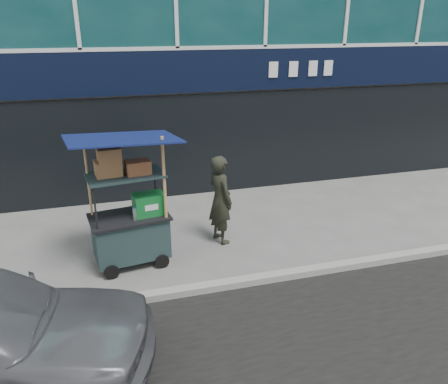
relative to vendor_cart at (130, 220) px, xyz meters
name	(u,v)px	position (x,y,z in m)	size (l,w,h in m)	color
ground	(227,280)	(1.42, -0.98, -0.82)	(80.00, 80.00, 0.00)	#63625E
curb	(230,284)	(1.42, -1.18, -0.76)	(80.00, 0.18, 0.12)	gray
vendor_cart	(130,220)	(0.00, 0.00, 0.00)	(1.88, 1.45, 2.33)	#1C2F30
vendor_man	(220,199)	(1.68, 0.40, 0.03)	(0.62, 0.41, 1.70)	black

